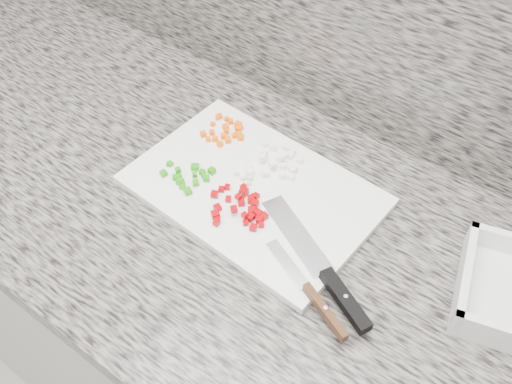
% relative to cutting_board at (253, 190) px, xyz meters
% --- Properties ---
extents(cabinet, '(3.92, 0.62, 0.86)m').
position_rel_cutting_board_xyz_m(cabinet, '(0.05, -0.05, -0.48)').
color(cabinet, silver).
rests_on(cabinet, ground).
extents(countertop, '(3.96, 0.64, 0.04)m').
position_rel_cutting_board_xyz_m(countertop, '(0.05, -0.05, -0.03)').
color(countertop, slate).
rests_on(countertop, cabinet).
extents(cutting_board, '(0.42, 0.29, 0.01)m').
position_rel_cutting_board_xyz_m(cutting_board, '(0.00, 0.00, 0.00)').
color(cutting_board, white).
rests_on(cutting_board, countertop).
extents(carrot_pile, '(0.08, 0.07, 0.02)m').
position_rel_cutting_board_xyz_m(carrot_pile, '(-0.12, 0.08, 0.01)').
color(carrot_pile, '#FA5D05').
rests_on(carrot_pile, cutting_board).
extents(onion_pile, '(0.10, 0.11, 0.02)m').
position_rel_cutting_board_xyz_m(onion_pile, '(0.00, 0.07, 0.01)').
color(onion_pile, white).
rests_on(onion_pile, cutting_board).
extents(green_pepper_pile, '(0.09, 0.07, 0.02)m').
position_rel_cutting_board_xyz_m(green_pepper_pile, '(-0.10, -0.05, 0.01)').
color(green_pepper_pile, '#27900D').
rests_on(green_pepper_pile, cutting_board).
extents(red_pepper_pile, '(0.11, 0.10, 0.02)m').
position_rel_cutting_board_xyz_m(red_pepper_pile, '(0.01, -0.05, 0.01)').
color(red_pepper_pile, '#A50208').
rests_on(red_pepper_pile, cutting_board).
extents(garlic_pile, '(0.04, 0.05, 0.01)m').
position_rel_cutting_board_xyz_m(garlic_pile, '(-0.02, -0.01, 0.01)').
color(garlic_pile, beige).
rests_on(garlic_pile, cutting_board).
extents(chef_knife, '(0.26, 0.14, 0.02)m').
position_rel_cutting_board_xyz_m(chef_knife, '(0.19, -0.08, 0.01)').
color(chef_knife, silver).
rests_on(chef_knife, cutting_board).
extents(paring_knife, '(0.18, 0.09, 0.02)m').
position_rel_cutting_board_xyz_m(paring_knife, '(0.20, -0.12, 0.01)').
color(paring_knife, silver).
rests_on(paring_knife, cutting_board).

